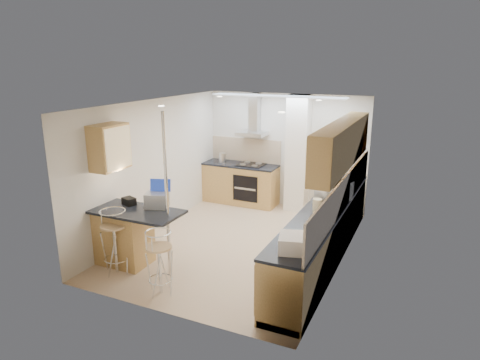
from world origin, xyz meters
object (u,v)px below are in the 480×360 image
at_px(microwave, 334,192).
at_px(bar_stool_near, 115,241).
at_px(bar_stool_end, 160,263).
at_px(bread_bin, 292,243).
at_px(laptop, 157,200).

distance_m(microwave, bar_stool_near, 3.58).
bearing_deg(bar_stool_end, bread_bin, -54.84).
bearing_deg(bread_bin, laptop, 151.00).
xyz_separation_m(laptop, bar_stool_end, (0.58, -0.81, -0.59)).
bearing_deg(bread_bin, bar_stool_end, 171.53).
height_order(microwave, laptop, microwave).
bearing_deg(bread_bin, bar_stool_near, 164.37).
height_order(microwave, bar_stool_end, microwave).
bearing_deg(laptop, bar_stool_end, -73.45).
bearing_deg(bar_stool_end, laptop, 64.07).
distance_m(microwave, bar_stool_end, 3.04).
xyz_separation_m(microwave, bread_bin, (-0.05, -2.09, -0.06)).
xyz_separation_m(bar_stool_near, bread_bin, (2.81, -0.02, 0.51)).
height_order(microwave, bar_stool_near, microwave).
height_order(microwave, bread_bin, microwave).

